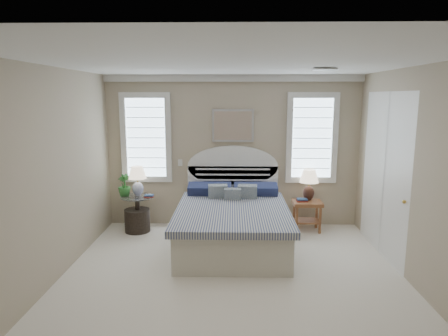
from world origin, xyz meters
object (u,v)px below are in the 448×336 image
(side_table_left, at_px, (138,210))
(lamp_left, at_px, (137,178))
(floor_pot, at_px, (137,220))
(lamp_right, at_px, (309,181))
(nightstand_right, at_px, (307,209))
(bed, at_px, (232,221))

(side_table_left, relative_size, lamp_left, 1.23)
(floor_pot, height_order, lamp_right, lamp_right)
(nightstand_right, distance_m, floor_pot, 2.97)
(floor_pot, xyz_separation_m, lamp_left, (0.01, 0.09, 0.74))
(nightstand_right, relative_size, lamp_left, 1.03)
(bed, relative_size, side_table_left, 3.61)
(bed, height_order, side_table_left, bed)
(bed, xyz_separation_m, lamp_left, (-1.65, 0.68, 0.56))
(side_table_left, height_order, lamp_right, lamp_right)
(lamp_left, relative_size, lamp_right, 0.94)
(lamp_right, bearing_deg, floor_pot, -175.64)
(nightstand_right, xyz_separation_m, floor_pot, (-2.96, -0.10, -0.19))
(lamp_left, distance_m, lamp_right, 3.00)
(bed, bearing_deg, nightstand_right, 28.03)
(nightstand_right, bearing_deg, lamp_left, -179.72)
(floor_pot, bearing_deg, nightstand_right, 1.97)
(bed, distance_m, lamp_right, 1.64)
(bed, bearing_deg, lamp_right, 31.42)
(bed, distance_m, side_table_left, 1.75)
(side_table_left, bearing_deg, lamp_right, 4.34)
(nightstand_right, bearing_deg, lamp_right, 72.02)
(side_table_left, xyz_separation_m, lamp_right, (2.99, 0.23, 0.48))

